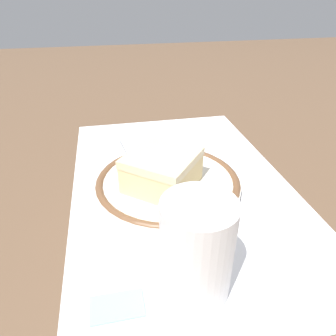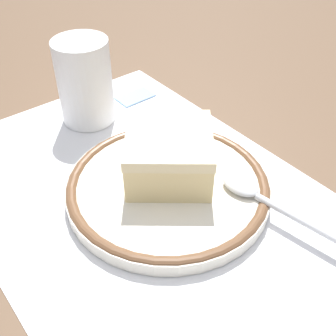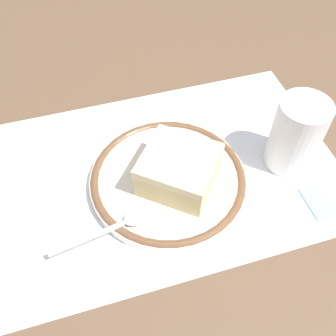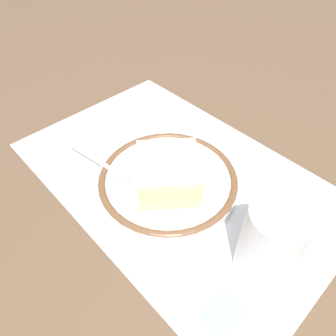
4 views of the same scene
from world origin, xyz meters
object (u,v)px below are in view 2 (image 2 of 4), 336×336
plate (168,187)px  cup (86,87)px  cake_slice (169,154)px  spoon (258,196)px  sugar_packet (135,95)px

plate → cup: cup is taller
plate → cake_slice: size_ratio=1.68×
cake_slice → spoon: (-0.08, -0.04, -0.02)m
spoon → sugar_packet: bearing=-7.0°
cup → sugar_packet: 0.09m
plate → cup: bearing=-2.9°
plate → cup: size_ratio=1.99×
plate → sugar_packet: size_ratio=4.16×
cake_slice → spoon: 0.10m
cup → spoon: bearing=-169.7°
spoon → cup: size_ratio=1.26×
cake_slice → cup: (0.16, 0.00, 0.01)m
cup → cake_slice: bearing=-179.4°
spoon → sugar_packet: 0.25m
plate → cake_slice: cake_slice is taller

